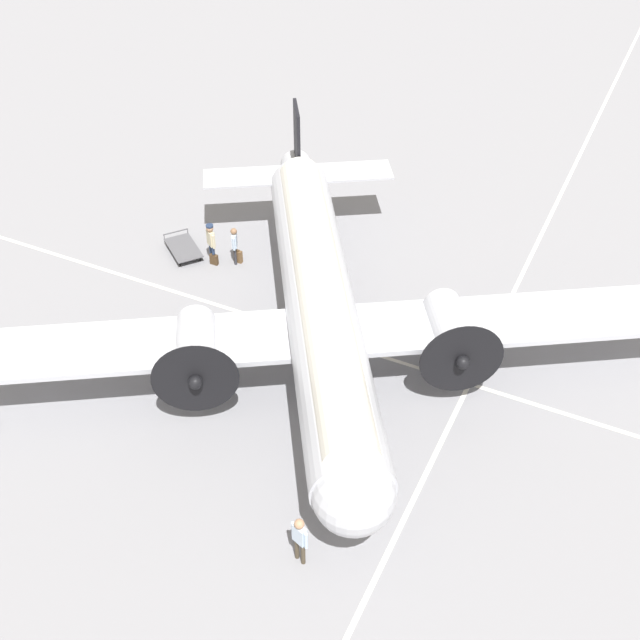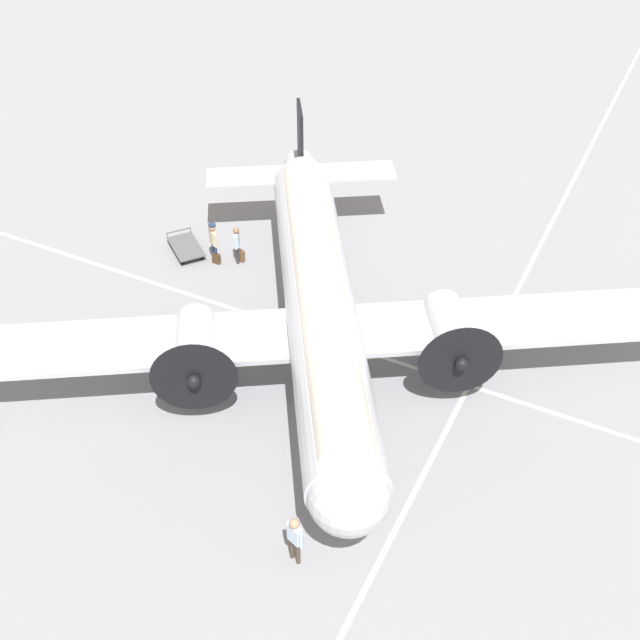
% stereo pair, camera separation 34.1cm
% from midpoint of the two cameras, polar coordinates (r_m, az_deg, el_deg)
% --- Properties ---
extents(ground_plane, '(300.00, 300.00, 0.00)m').
position_cam_midpoint_polar(ground_plane, '(29.30, -0.33, -2.38)').
color(ground_plane, gray).
extents(apron_line_eastwest, '(120.00, 0.16, 0.01)m').
position_cam_midpoint_polar(apron_line_eastwest, '(29.85, 0.35, -1.43)').
color(apron_line_eastwest, silver).
rests_on(apron_line_eastwest, ground_plane).
extents(apron_line_northsouth, '(0.16, 120.00, 0.01)m').
position_cam_midpoint_polar(apron_line_northsouth, '(28.00, 9.73, -5.54)').
color(apron_line_northsouth, silver).
rests_on(apron_line_northsouth, ground_plane).
extents(airliner_main, '(22.85, 19.04, 5.52)m').
position_cam_midpoint_polar(airliner_main, '(27.45, -0.27, 0.89)').
color(airliner_main, silver).
rests_on(airliner_main, ground_plane).
extents(crew_foreground, '(0.58, 0.32, 1.80)m').
position_cam_midpoint_polar(crew_foreground, '(22.63, -1.91, -15.12)').
color(crew_foreground, '#473D2D').
rests_on(crew_foreground, ground_plane).
extents(passenger_boarding, '(0.54, 0.43, 1.85)m').
position_cam_midpoint_polar(passenger_boarding, '(33.48, -8.06, 5.71)').
color(passenger_boarding, navy).
rests_on(passenger_boarding, ground_plane).
extents(ramp_agent, '(0.33, 0.54, 1.69)m').
position_cam_midpoint_polar(ramp_agent, '(33.42, -6.39, 5.54)').
color(ramp_agent, '#2D2D33').
rests_on(ramp_agent, ground_plane).
extents(suitcase_near_door, '(0.34, 0.17, 0.59)m').
position_cam_midpoint_polar(suitcase_near_door, '(33.87, -6.13, 4.52)').
color(suitcase_near_door, brown).
rests_on(suitcase_near_door, ground_plane).
extents(suitcase_upright_spare, '(0.34, 0.16, 0.51)m').
position_cam_midpoint_polar(suitcase_upright_spare, '(33.88, -7.83, 4.29)').
color(suitcase_upright_spare, '#47331E').
rests_on(suitcase_upright_spare, ground_plane).
extents(baggage_cart, '(2.27, 2.12, 0.56)m').
position_cam_midpoint_polar(baggage_cart, '(34.71, -9.97, 5.06)').
color(baggage_cart, '#56565B').
rests_on(baggage_cart, ground_plane).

